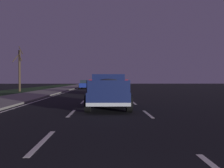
{
  "coord_description": "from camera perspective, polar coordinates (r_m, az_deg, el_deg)",
  "views": [
    {
      "loc": [
        -1.24,
        0.19,
        1.54
      ],
      "look_at": [
        12.08,
        -0.21,
        1.31
      ],
      "focal_mm": 37.84,
      "sensor_mm": 36.0,
      "label": 1
    }
  ],
  "objects": [
    {
      "name": "bare_tree_far",
      "position": [
        34.05,
        -21.45,
        3.3
      ],
      "size": [
        1.22,
        1.54,
        6.09
      ],
      "color": "#423323",
      "rests_on": "ground"
    },
    {
      "name": "sedan_blue",
      "position": [
        41.87,
        -6.43,
        -0.07
      ],
      "size": [
        4.42,
        2.05,
        1.54
      ],
      "color": "navy",
      "rests_on": "ground"
    },
    {
      "name": "grass_verge",
      "position": [
        30.82,
        -25.16,
        -1.98
      ],
      "size": [
        108.0,
        6.0,
        0.01
      ],
      "primitive_type": "cube",
      "color": "#1E3819",
      "rests_on": "ground"
    },
    {
      "name": "pickup_truck",
      "position": [
        13.17,
        -0.88,
        -1.46
      ],
      "size": [
        5.45,
        2.33,
        1.87
      ],
      "color": "#141E4C",
      "rests_on": "ground"
    },
    {
      "name": "lane_markings",
      "position": [
        31.91,
        -6.77,
        -1.79
      ],
      "size": [
        108.0,
        7.04,
        0.01
      ],
      "color": "silver",
      "rests_on": "ground"
    },
    {
      "name": "sidewalk_shoulder",
      "position": [
        29.19,
        -16.11,
        -1.97
      ],
      "size": [
        108.0,
        4.0,
        0.12
      ],
      "primitive_type": "cube",
      "color": "gray",
      "rests_on": "ground"
    },
    {
      "name": "sedan_black",
      "position": [
        25.64,
        -1.82,
        -0.72
      ],
      "size": [
        4.45,
        2.1,
        1.54
      ],
      "color": "black",
      "rests_on": "ground"
    },
    {
      "name": "ground",
      "position": [
        28.28,
        -1.32,
        -2.15
      ],
      "size": [
        144.0,
        144.0,
        0.0
      ],
      "primitive_type": "plane",
      "color": "black"
    }
  ]
}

